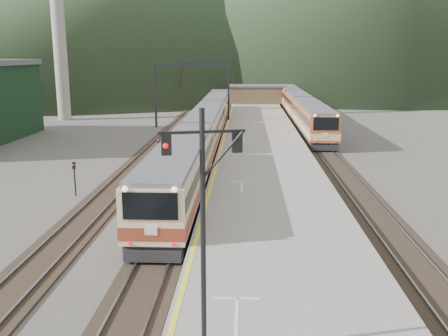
{
  "coord_description": "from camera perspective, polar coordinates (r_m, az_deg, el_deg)",
  "views": [
    {
      "loc": [
        4.03,
        -8.37,
        9.09
      ],
      "look_at": [
        2.65,
        22.83,
        2.0
      ],
      "focal_mm": 40.0,
      "sensor_mm": 36.0,
      "label": 1
    }
  ],
  "objects": [
    {
      "name": "station_shed",
      "position": [
        86.63,
        3.61,
        8.45
      ],
      "size": [
        9.4,
        4.4,
        3.1
      ],
      "color": "brown",
      "rests_on": "platform"
    },
    {
      "name": "track_far",
      "position": [
        50.03,
        -7.91,
        2.28
      ],
      "size": [
        2.6,
        200.0,
        0.23
      ],
      "color": "black",
      "rests_on": "ground"
    },
    {
      "name": "main_train",
      "position": [
        50.55,
        -2.07,
        4.72
      ],
      "size": [
        2.9,
        59.54,
        3.54
      ],
      "color": "beige",
      "rests_on": "track_main"
    },
    {
      "name": "short_signal_b",
      "position": [
        42.59,
        -7.49,
        2.37
      ],
      "size": [
        0.27,
        0.23,
        2.27
      ],
      "color": "black",
      "rests_on": "ground"
    },
    {
      "name": "short_signal_c",
      "position": [
        34.11,
        -16.72,
        -0.68
      ],
      "size": [
        0.26,
        0.22,
        2.27
      ],
      "color": "black",
      "rests_on": "ground"
    },
    {
      "name": "platform",
      "position": [
        47.19,
        4.4,
        2.27
      ],
      "size": [
        8.0,
        100.0,
        1.0
      ],
      "primitive_type": "cube",
      "color": "gray",
      "rests_on": "ground"
    },
    {
      "name": "track_second",
      "position": [
        49.77,
        11.13,
        2.11
      ],
      "size": [
        2.6,
        200.0,
        0.23
      ],
      "color": "black",
      "rests_on": "ground"
    },
    {
      "name": "smokestack",
      "position": [
        75.27,
        -18.51,
        16.67
      ],
      "size": [
        1.8,
        1.8,
        30.0
      ],
      "primitive_type": "cylinder",
      "color": "#9E998E",
      "rests_on": "ground"
    },
    {
      "name": "signal_mast",
      "position": [
        12.94,
        -2.43,
        -4.89
      ],
      "size": [
        2.15,
        0.67,
        6.82
      ],
      "color": "black",
      "rests_on": "platform"
    },
    {
      "name": "second_train",
      "position": [
        76.67,
        8.18,
        7.34
      ],
      "size": [
        2.86,
        58.68,
        3.49
      ],
      "color": "#B9602E",
      "rests_on": "track_second"
    },
    {
      "name": "gantry_near",
      "position": [
        63.84,
        -3.71,
        9.62
      ],
      "size": [
        9.55,
        0.25,
        8.0
      ],
      "color": "black",
      "rests_on": "ground"
    },
    {
      "name": "gantry_far",
      "position": [
        88.71,
        -1.95,
        10.52
      ],
      "size": [
        9.55,
        0.25,
        8.0
      ],
      "color": "black",
      "rests_on": "ground"
    },
    {
      "name": "track_main",
      "position": [
        49.37,
        -2.19,
        2.25
      ],
      "size": [
        2.6,
        200.0,
        0.23
      ],
      "color": "black",
      "rests_on": "ground"
    }
  ]
}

